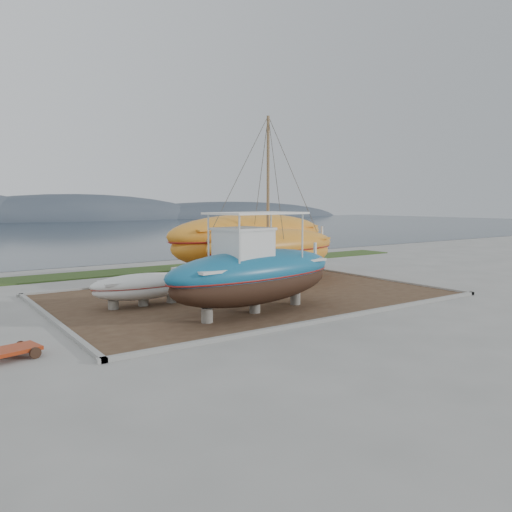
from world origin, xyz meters
TOP-DOWN VIEW (x-y plane):
  - ground at (0.00, 0.00)m, footprint 140.00×140.00m
  - dirt_patch at (0.00, 4.00)m, footprint 18.00×12.00m
  - curb_frame at (0.00, 4.00)m, footprint 18.60×12.60m
  - grass_strip at (0.00, 15.50)m, footprint 44.00×3.00m
  - sea at (0.00, 70.00)m, footprint 260.00×100.00m
  - blue_caique at (-2.05, 0.53)m, footprint 8.75×3.82m
  - white_dinghy at (-5.21, 4.44)m, footprint 4.61×1.87m
  - orange_sailboat at (3.12, 6.06)m, footprint 9.46×3.85m
  - orange_bare_hull at (3.25, 8.54)m, footprint 11.52×4.35m
  - red_trailer at (-11.15, -0.20)m, footprint 2.38×1.55m

SIDE VIEW (x-z plane):
  - ground at x=0.00m, z-range 0.00..0.00m
  - sea at x=0.00m, z-range -0.02..0.02m
  - dirt_patch at x=0.00m, z-range 0.00..0.06m
  - grass_strip at x=0.00m, z-range 0.00..0.08m
  - curb_frame at x=0.00m, z-range 0.00..0.15m
  - red_trailer at x=-11.15m, z-range 0.00..0.31m
  - white_dinghy at x=-5.21m, z-range 0.06..1.43m
  - orange_bare_hull at x=3.25m, z-range 0.06..3.76m
  - blue_caique at x=-2.05m, z-range 0.06..4.13m
  - orange_sailboat at x=3.12m, z-range 0.06..9.11m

